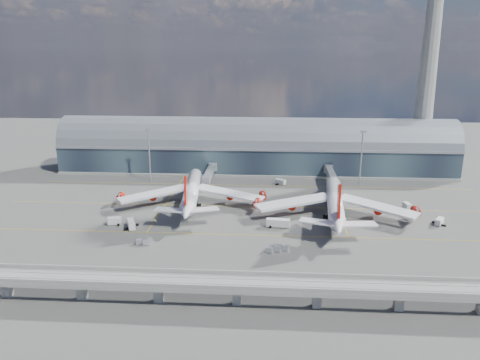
# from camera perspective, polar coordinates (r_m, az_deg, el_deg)

# --- Properties ---
(ground) EXTENTS (500.00, 500.00, 0.00)m
(ground) POSITION_cam_1_polar(r_m,az_deg,el_deg) (171.78, 0.95, -5.43)
(ground) COLOR #474744
(ground) RESTS_ON ground
(taxi_lines) EXTENTS (200.00, 80.12, 0.01)m
(taxi_lines) POSITION_cam_1_polar(r_m,az_deg,el_deg) (192.51, 1.28, -3.04)
(taxi_lines) COLOR gold
(taxi_lines) RESTS_ON ground
(terminal) EXTENTS (200.00, 30.00, 28.00)m
(terminal) POSITION_cam_1_polar(r_m,az_deg,el_deg) (243.34, 1.89, 3.78)
(terminal) COLOR #1E2632
(terminal) RESTS_ON ground
(control_tower) EXTENTS (19.00, 19.00, 103.00)m
(control_tower) POSITION_cam_1_polar(r_m,az_deg,el_deg) (254.99, 21.96, 12.37)
(control_tower) COLOR gray
(control_tower) RESTS_ON ground
(guideway) EXTENTS (220.00, 8.50, 7.20)m
(guideway) POSITION_cam_1_polar(r_m,az_deg,el_deg) (119.69, -0.39, -12.68)
(guideway) COLOR gray
(guideway) RESTS_ON ground
(floodlight_mast_left) EXTENTS (3.00, 0.70, 25.70)m
(floodlight_mast_left) POSITION_cam_1_polar(r_m,az_deg,el_deg) (227.73, -11.01, 3.23)
(floodlight_mast_left) COLOR gray
(floodlight_mast_left) RESTS_ON ground
(floodlight_mast_right) EXTENTS (3.00, 0.70, 25.70)m
(floodlight_mast_right) POSITION_cam_1_polar(r_m,az_deg,el_deg) (224.30, 14.57, 2.82)
(floodlight_mast_right) COLOR gray
(floodlight_mast_right) RESTS_ON ground
(airliner_left) EXTENTS (61.67, 64.83, 19.74)m
(airliner_left) POSITION_cam_1_polar(r_m,az_deg,el_deg) (191.52, -5.94, -1.45)
(airliner_left) COLOR white
(airliner_left) RESTS_ON ground
(airliner_right) EXTENTS (63.29, 66.17, 20.98)m
(airliner_right) POSITION_cam_1_polar(r_m,az_deg,el_deg) (181.23, 11.49, -2.78)
(airliner_right) COLOR white
(airliner_right) RESTS_ON ground
(jet_bridge_left) EXTENTS (4.40, 28.00, 7.25)m
(jet_bridge_left) POSITION_cam_1_polar(r_m,az_deg,el_deg) (222.34, -3.71, 0.95)
(jet_bridge_left) COLOR gray
(jet_bridge_left) RESTS_ON ground
(jet_bridge_right) EXTENTS (4.40, 32.00, 7.25)m
(jet_bridge_right) POSITION_cam_1_polar(r_m,az_deg,el_deg) (220.48, 11.09, 0.55)
(jet_bridge_right) COLOR gray
(jet_bridge_right) RESTS_ON ground
(service_truck_0) EXTENTS (4.77, 7.15, 2.83)m
(service_truck_0) POSITION_cam_1_polar(r_m,az_deg,el_deg) (172.41, -13.14, -5.27)
(service_truck_0) COLOR silver
(service_truck_0) RESTS_ON ground
(service_truck_1) EXTENTS (5.18, 3.15, 2.80)m
(service_truck_1) POSITION_cam_1_polar(r_m,az_deg,el_deg) (177.03, -15.04, -4.85)
(service_truck_1) COLOR silver
(service_truck_1) RESTS_ON ground
(service_truck_2) EXTENTS (8.55, 3.15, 3.04)m
(service_truck_2) POSITION_cam_1_polar(r_m,az_deg,el_deg) (169.25, 4.66, -5.25)
(service_truck_2) COLOR silver
(service_truck_2) RESTS_ON ground
(service_truck_3) EXTENTS (4.48, 5.37, 2.48)m
(service_truck_3) POSITION_cam_1_polar(r_m,az_deg,el_deg) (185.77, 23.13, -4.68)
(service_truck_3) COLOR silver
(service_truck_3) RESTS_ON ground
(service_truck_4) EXTENTS (2.80, 4.76, 2.60)m
(service_truck_4) POSITION_cam_1_polar(r_m,az_deg,el_deg) (198.37, 19.70, -3.02)
(service_truck_4) COLOR silver
(service_truck_4) RESTS_ON ground
(service_truck_5) EXTENTS (5.39, 4.64, 2.51)m
(service_truck_5) POSITION_cam_1_polar(r_m,az_deg,el_deg) (220.83, 4.94, -0.24)
(service_truck_5) COLOR silver
(service_truck_5) RESTS_ON ground
(cargo_train_0) EXTENTS (4.95, 2.62, 1.61)m
(cargo_train_0) POSITION_cam_1_polar(r_m,az_deg,el_deg) (157.91, -11.78, -7.45)
(cargo_train_0) COLOR gray
(cargo_train_0) RESTS_ON ground
(cargo_train_1) EXTENTS (7.88, 4.10, 1.74)m
(cargo_train_1) POSITION_cam_1_polar(r_m,az_deg,el_deg) (150.04, 4.57, -8.40)
(cargo_train_1) COLOR gray
(cargo_train_1) RESTS_ON ground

